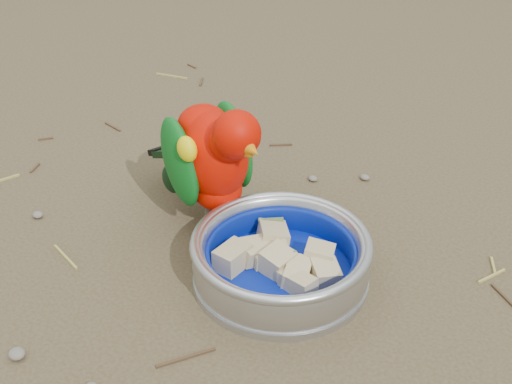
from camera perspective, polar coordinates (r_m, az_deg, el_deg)
The scene contains 6 objects.
ground at distance 0.92m, azimuth -4.21°, elevation -4.77°, with size 60.00×60.00×0.00m, color brown.
food_bowl at distance 0.86m, azimuth 1.98°, elevation -6.68°, with size 0.21×0.21×0.02m, color #B2B2BA.
bowl_wall at distance 0.85m, azimuth 2.02°, elevation -5.10°, with size 0.21×0.21×0.04m, color #B2B2BA, non-canonical shape.
fruit_wedges at distance 0.85m, azimuth 2.01°, elevation -5.48°, with size 0.13×0.13×0.03m, color tan, non-canonical shape.
lory_parrot at distance 0.91m, azimuth -3.42°, elevation 2.09°, with size 0.11×0.23×0.18m, color #C50C00, non-canonical shape.
ground_debris at distance 0.97m, azimuth -1.62°, elevation -2.25°, with size 0.90×0.80×0.01m, color #A49849, non-canonical shape.
Camera 1 is at (0.50, -0.53, 0.55)m, focal length 50.00 mm.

